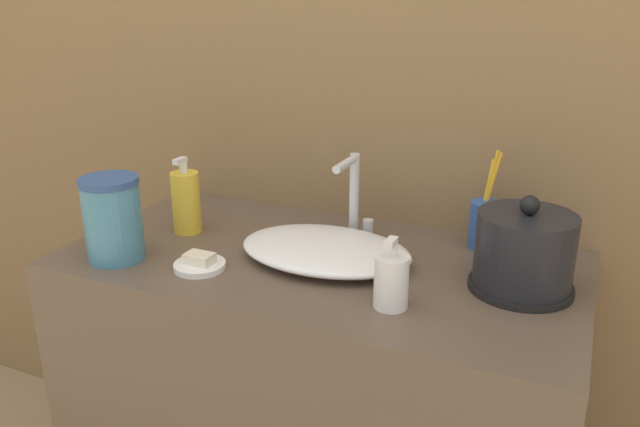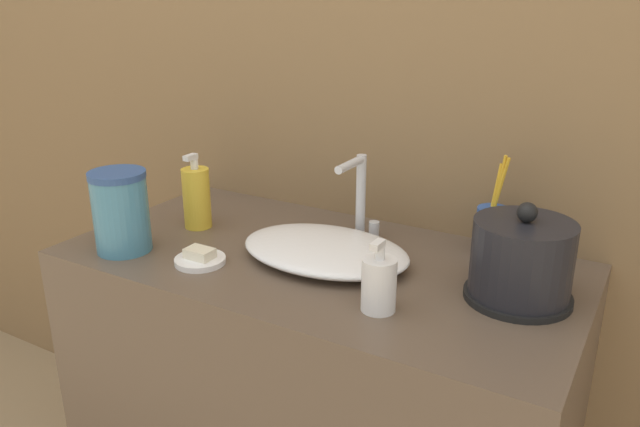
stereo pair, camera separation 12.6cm
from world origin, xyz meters
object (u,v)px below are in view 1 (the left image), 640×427
electric_kettle (524,255)px  toothbrush_cup (485,223)px  faucet (354,193)px  water_pitcher (113,219)px  lotion_bottle (186,202)px  shampoo_bottle (391,280)px

electric_kettle → toothbrush_cup: (-0.10, 0.18, -0.01)m
faucet → water_pitcher: bearing=-141.9°
water_pitcher → toothbrush_cup: bearing=28.6°
faucet → water_pitcher: 0.51m
toothbrush_cup → lotion_bottle: size_ratio=1.21×
faucet → electric_kettle: size_ratio=0.98×
electric_kettle → toothbrush_cup: size_ratio=0.90×
shampoo_bottle → water_pitcher: bearing=-176.8°
faucet → toothbrush_cup: (0.28, 0.06, -0.05)m
electric_kettle → water_pitcher: electric_kettle is taller
toothbrush_cup → faucet: bearing=-168.8°
faucet → lotion_bottle: bearing=-160.2°
electric_kettle → shampoo_bottle: (-0.20, -0.16, -0.02)m
shampoo_bottle → water_pitcher: water_pitcher is taller
faucet → electric_kettle: faucet is taller
toothbrush_cup → lotion_bottle: (-0.64, -0.19, 0.02)m
lotion_bottle → water_pitcher: (-0.04, -0.19, 0.01)m
faucet → water_pitcher: (-0.40, -0.32, -0.02)m
water_pitcher → faucet: bearing=38.1°
electric_kettle → lotion_bottle: bearing=-179.3°
lotion_bottle → electric_kettle: bearing=0.7°
faucet → shampoo_bottle: 0.34m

